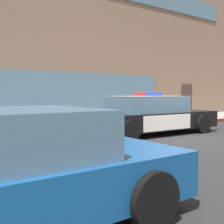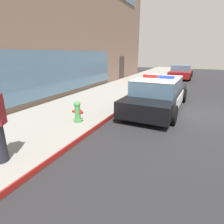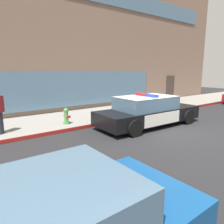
{
  "view_description": "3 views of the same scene",
  "coord_description": "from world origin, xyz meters",
  "views": [
    {
      "loc": [
        -7.33,
        -6.49,
        1.45
      ],
      "look_at": [
        -1.16,
        2.07,
        0.79
      ],
      "focal_mm": 45.96,
      "sensor_mm": 36.0,
      "label": 1
    },
    {
      "loc": [
        -8.11,
        -0.38,
        2.38
      ],
      "look_at": [
        -2.59,
        2.17,
        0.41
      ],
      "focal_mm": 29.28,
      "sensor_mm": 36.0,
      "label": 2
    },
    {
      "loc": [
        -7.21,
        -5.48,
        2.52
      ],
      "look_at": [
        -1.2,
        2.48,
        0.54
      ],
      "focal_mm": 33.51,
      "sensor_mm": 36.0,
      "label": 3
    }
  ],
  "objects": [
    {
      "name": "police_cruiser",
      "position": [
        -0.16,
        1.09,
        0.68
      ],
      "size": [
        5.2,
        2.18,
        1.49
      ],
      "rotation": [
        0.0,
        0.0,
        -0.03
      ],
      "color": "black",
      "rests_on": "ground"
    },
    {
      "name": "car_down_street",
      "position": [
        11.24,
        1.13,
        0.63
      ],
      "size": [
        4.62,
        2.08,
        1.29
      ],
      "rotation": [
        0.0,
        0.0,
        -0.01
      ],
      "color": "maroon",
      "rests_on": "ground"
    },
    {
      "name": "curb_red_paint",
      "position": [
        0.0,
        2.39,
        0.08
      ],
      "size": [
        28.8,
        0.04,
        0.14
      ],
      "primitive_type": "cube",
      "color": "maroon",
      "rests_on": "ground"
    },
    {
      "name": "ground",
      "position": [
        0.0,
        0.0,
        0.0
      ],
      "size": [
        48.0,
        48.0,
        0.0
      ],
      "primitive_type": "plane",
      "color": "#262628"
    },
    {
      "name": "storefront_building",
      "position": [
        0.18,
        10.72,
        4.94
      ],
      "size": [
        25.16,
        9.55,
        9.89
      ],
      "color": "#7A6051",
      "rests_on": "ground"
    },
    {
      "name": "sidewalk",
      "position": [
        0.0,
        4.18,
        0.07
      ],
      "size": [
        48.0,
        3.54,
        0.15
      ],
      "primitive_type": "cube",
      "color": "gray",
      "rests_on": "ground"
    },
    {
      "name": "fire_hydrant",
      "position": [
        -3.31,
        3.11,
        0.5
      ],
      "size": [
        0.34,
        0.39,
        0.73
      ],
      "color": "#4C994C",
      "rests_on": "sidewalk"
    }
  ]
}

